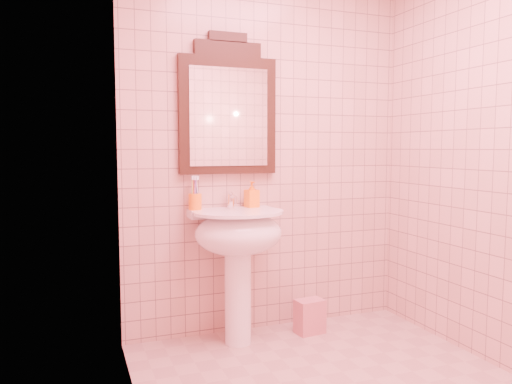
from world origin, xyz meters
name	(u,v)px	position (x,y,z in m)	size (l,w,h in m)	color
back_wall	(267,149)	(0.00, 1.10, 1.25)	(2.00, 0.02, 2.50)	#D6A595
pedestal_sink	(238,242)	(-0.29, 0.87, 0.66)	(0.58, 0.58, 0.86)	white
faucet	(231,200)	(-0.29, 1.01, 0.92)	(0.04, 0.16, 0.11)	white
mirror	(228,109)	(-0.29, 1.07, 1.51)	(0.66, 0.06, 0.92)	black
toothbrush_cup	(195,201)	(-0.53, 1.02, 0.92)	(0.08, 0.08, 0.19)	orange
soap_dispenser	(252,194)	(-0.15, 1.01, 0.95)	(0.08, 0.08, 0.18)	orange
towel	(310,316)	(0.22, 0.87, 0.12)	(0.19, 0.13, 0.23)	#C1717B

